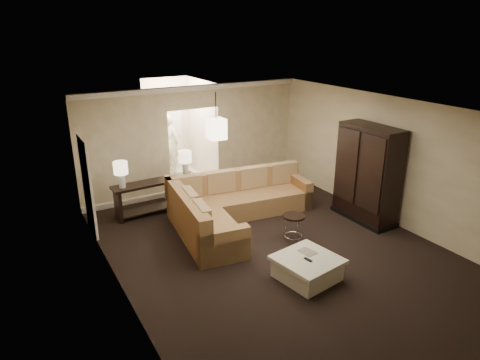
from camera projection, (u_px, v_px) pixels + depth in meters
ground at (281, 254)px, 8.36m from camera, size 8.00×8.00×0.00m
wall_back at (194, 140)px, 11.14m from camera, size 6.00×0.04×2.80m
wall_left at (121, 223)px, 6.47m from camera, size 0.04×8.00×2.80m
wall_right at (396, 163)px, 9.28m from camera, size 0.04×8.00×2.80m
ceiling at (286, 112)px, 7.40m from camera, size 6.00×8.00×0.02m
crown_molding at (193, 88)px, 10.64m from camera, size 6.00×0.10×0.12m
baseboard at (197, 188)px, 11.55m from camera, size 6.00×0.10×0.12m
side_door at (88, 187)px, 8.89m from camera, size 0.05×0.90×2.10m
foyer at (175, 133)px, 12.26m from camera, size 1.44×2.02×2.80m
sectional_sofa at (231, 206)px, 9.59m from camera, size 3.63×2.77×1.00m
coffee_table at (307, 268)px, 7.50m from camera, size 1.14×1.14×0.42m
console_table at (156, 193)px, 10.09m from camera, size 2.06×0.57×0.79m
armoire at (367, 176)px, 9.53m from camera, size 0.65×1.52×2.18m
drink_table at (294, 222)px, 8.75m from camera, size 0.46×0.46×0.57m
table_lamp_left at (121, 170)px, 9.45m from camera, size 0.31×0.31×0.60m
table_lamp_right at (185, 159)px, 10.25m from camera, size 0.31×0.31×0.60m
pendant_light at (216, 129)px, 9.89m from camera, size 0.38×0.38×1.09m
person at (167, 141)px, 12.50m from camera, size 0.85×0.70×2.01m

